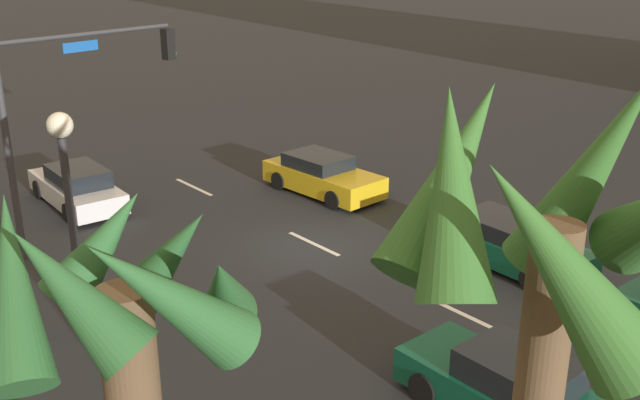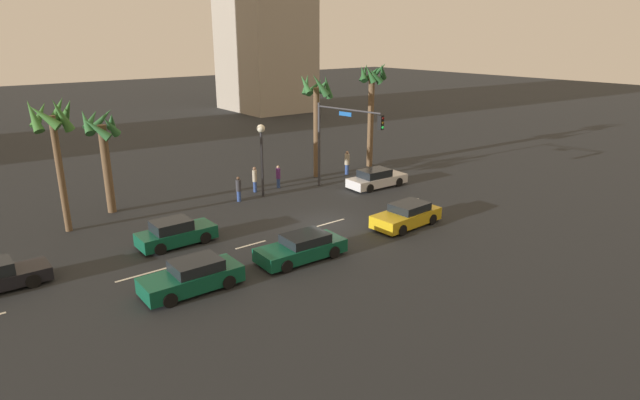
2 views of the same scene
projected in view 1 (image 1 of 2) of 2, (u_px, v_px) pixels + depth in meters
The scene contains 15 objects.
ground_plane at pixel (318, 246), 21.52m from camera, with size 220.00×220.00×0.00m, color #232628.
lane_stripe_2 at pixel (461, 313), 17.67m from camera, with size 1.89×0.14×0.01m, color silver.
lane_stripe_3 at pixel (314, 244), 21.65m from camera, with size 2.24×0.14×0.01m, color silver.
lane_stripe_4 at pixel (194, 187), 26.51m from camera, with size 2.35×0.14×0.01m, color silver.
car_0 at pixel (507, 243), 20.19m from camera, with size 4.68×2.07×1.30m.
car_1 at pixel (322, 175), 25.74m from camera, with size 4.57×2.13×1.36m.
car_2 at pixel (77, 187), 24.56m from camera, with size 4.73×2.01×1.37m.
car_4 at pixel (508, 389), 13.63m from camera, with size 4.14×1.82×1.43m.
traffic_signal at pixel (71, 98), 20.71m from camera, with size 1.11×5.85×6.21m.
streetlamp at pixel (66, 177), 15.89m from camera, with size 0.56×0.56×5.09m.
pedestrian_0 at pixel (1, 275), 17.62m from camera, with size 0.35×0.35×1.69m.
pedestrian_1 at pixel (117, 323), 15.42m from camera, with size 0.48×0.48×1.74m.
pedestrian_2 at pixel (25, 302), 16.11m from camera, with size 0.36×0.36×1.87m.
palm_tree_1 at pixel (560, 307), 5.37m from camera, with size 2.62×2.71×7.80m.
palm_tree_3 at pixel (136, 379), 6.77m from camera, with size 2.56×2.84×6.70m.
Camera 1 is at (-15.13, 12.74, 8.60)m, focal length 41.19 mm.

